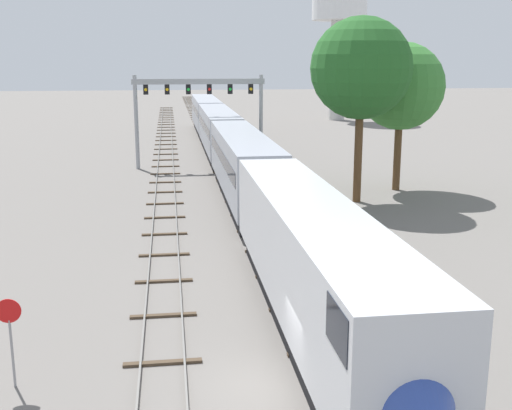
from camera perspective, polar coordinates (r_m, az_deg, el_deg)
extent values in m
plane|color=slate|center=(20.25, 1.90, -16.10)|extent=(400.00, 400.00, 0.00)
cube|color=slate|center=(78.17, -4.62, 5.74)|extent=(0.07, 200.00, 0.16)
cube|color=slate|center=(78.27, -3.56, 5.76)|extent=(0.07, 200.00, 0.16)
cube|color=#473828|center=(22.34, 6.21, -13.10)|extent=(2.60, 0.24, 0.10)
cube|color=#473828|center=(25.90, 4.06, -9.28)|extent=(2.60, 0.24, 0.10)
cube|color=#473828|center=(29.57, 2.46, -6.39)|extent=(2.60, 0.24, 0.10)
cube|color=#473828|center=(33.31, 1.24, -4.13)|extent=(2.60, 0.24, 0.10)
cube|color=#473828|center=(37.11, 0.27, -2.34)|extent=(2.60, 0.24, 0.10)
cube|color=#473828|center=(40.95, -0.52, -0.87)|extent=(2.60, 0.24, 0.10)
cube|color=#473828|center=(44.81, -1.17, 0.34)|extent=(2.60, 0.24, 0.10)
cube|color=#473828|center=(48.70, -1.72, 1.35)|extent=(2.60, 0.24, 0.10)
cube|color=#473828|center=(52.61, -2.19, 2.22)|extent=(2.60, 0.24, 0.10)
cube|color=#473828|center=(56.52, -2.59, 2.97)|extent=(2.60, 0.24, 0.10)
cube|color=#473828|center=(60.45, -2.94, 3.62)|extent=(2.60, 0.24, 0.10)
cube|color=#473828|center=(64.39, -3.25, 4.19)|extent=(2.60, 0.24, 0.10)
cube|color=#473828|center=(68.33, -3.53, 4.69)|extent=(2.60, 0.24, 0.10)
cube|color=#473828|center=(72.28, -3.77, 5.14)|extent=(2.60, 0.24, 0.10)
cube|color=#473828|center=(76.24, -3.99, 5.54)|extent=(2.60, 0.24, 0.10)
cube|color=#473828|center=(80.20, -4.19, 5.91)|extent=(2.60, 0.24, 0.10)
cube|color=#473828|center=(84.16, -4.37, 6.24)|extent=(2.60, 0.24, 0.10)
cube|color=#473828|center=(88.13, -4.53, 6.53)|extent=(2.60, 0.24, 0.10)
cube|color=#473828|center=(92.10, -4.68, 6.81)|extent=(2.60, 0.24, 0.10)
cube|color=#473828|center=(96.07, -4.82, 7.06)|extent=(2.60, 0.24, 0.10)
cube|color=#473828|center=(100.05, -4.94, 7.29)|extent=(2.60, 0.24, 0.10)
cube|color=#473828|center=(104.03, -5.06, 7.50)|extent=(2.60, 0.24, 0.10)
cube|color=#473828|center=(108.00, -5.17, 7.70)|extent=(2.60, 0.24, 0.10)
cube|color=#473828|center=(111.98, -5.27, 7.88)|extent=(2.60, 0.24, 0.10)
cube|color=#473828|center=(115.96, -5.36, 8.05)|extent=(2.60, 0.24, 0.10)
cube|color=#473828|center=(119.95, -5.45, 8.21)|extent=(2.60, 0.24, 0.10)
cube|color=#473828|center=(123.93, -5.53, 8.36)|extent=(2.60, 0.24, 0.10)
cube|color=#473828|center=(127.92, -5.61, 8.50)|extent=(2.60, 0.24, 0.10)
cube|color=#473828|center=(131.90, -5.68, 8.63)|extent=(2.60, 0.24, 0.10)
cube|color=#473828|center=(135.89, -5.75, 8.76)|extent=(2.60, 0.24, 0.10)
cube|color=#473828|center=(139.88, -5.81, 8.87)|extent=(2.60, 0.24, 0.10)
cube|color=#473828|center=(143.86, -5.88, 8.98)|extent=(2.60, 0.24, 0.10)
cube|color=#473828|center=(147.85, -5.93, 9.09)|extent=(2.60, 0.24, 0.10)
cube|color=#473828|center=(151.84, -5.99, 9.18)|extent=(2.60, 0.24, 0.10)
cube|color=#473828|center=(155.83, -6.04, 9.28)|extent=(2.60, 0.24, 0.10)
cube|color=#473828|center=(159.82, -6.09, 9.37)|extent=(2.60, 0.24, 0.10)
cube|color=#473828|center=(163.81, -6.14, 9.45)|extent=(2.60, 0.24, 0.10)
cube|color=#473828|center=(167.80, -6.18, 9.53)|extent=(2.60, 0.24, 0.10)
cube|color=#473828|center=(171.79, -6.22, 9.61)|extent=(2.60, 0.24, 0.10)
cube|color=#473828|center=(175.79, -6.26, 9.68)|extent=(2.60, 0.24, 0.10)
cube|color=slate|center=(58.27, -8.89, 3.16)|extent=(0.07, 160.00, 0.16)
cube|color=slate|center=(58.26, -7.47, 3.20)|extent=(0.07, 160.00, 0.16)
cube|color=#473828|center=(21.77, -8.42, -13.91)|extent=(2.60, 0.24, 0.10)
cube|color=#473828|center=(25.40, -8.36, -9.85)|extent=(2.60, 0.24, 0.10)
cube|color=#473828|center=(29.14, -8.32, -6.81)|extent=(2.60, 0.24, 0.10)
cube|color=#473828|center=(32.93, -8.28, -4.47)|extent=(2.60, 0.24, 0.10)
cube|color=#473828|center=(36.77, -8.26, -2.62)|extent=(2.60, 0.24, 0.10)
cube|color=#473828|center=(40.64, -8.24, -1.12)|extent=(2.60, 0.24, 0.10)
cube|color=#473828|center=(44.53, -8.22, 0.12)|extent=(2.60, 0.24, 0.10)
cube|color=#473828|center=(48.44, -8.20, 1.16)|extent=(2.60, 0.24, 0.10)
cube|color=#473828|center=(52.37, -8.19, 2.05)|extent=(2.60, 0.24, 0.10)
cube|color=#473828|center=(56.30, -8.18, 2.81)|extent=(2.60, 0.24, 0.10)
cube|color=#473828|center=(60.24, -8.17, 3.47)|extent=(2.60, 0.24, 0.10)
cube|color=#473828|center=(64.19, -8.16, 4.05)|extent=(2.60, 0.24, 0.10)
cube|color=#473828|center=(68.15, -8.16, 4.56)|extent=(2.60, 0.24, 0.10)
cube|color=#473828|center=(72.11, -8.15, 5.02)|extent=(2.60, 0.24, 0.10)
cube|color=#473828|center=(76.07, -8.14, 5.43)|extent=(2.60, 0.24, 0.10)
cube|color=#473828|center=(80.04, -8.14, 5.80)|extent=(2.60, 0.24, 0.10)
cube|color=#473828|center=(84.01, -8.13, 6.13)|extent=(2.60, 0.24, 0.10)
cube|color=#473828|center=(87.99, -8.13, 6.44)|extent=(2.60, 0.24, 0.10)
cube|color=#473828|center=(91.96, -8.12, 6.71)|extent=(2.60, 0.24, 0.10)
cube|color=#473828|center=(95.94, -8.12, 6.97)|extent=(2.60, 0.24, 0.10)
cube|color=#473828|center=(99.92, -8.12, 7.20)|extent=(2.60, 0.24, 0.10)
cube|color=#473828|center=(103.90, -8.11, 7.42)|extent=(2.60, 0.24, 0.10)
cube|color=#473828|center=(107.89, -8.11, 7.62)|extent=(2.60, 0.24, 0.10)
cube|color=#473828|center=(111.87, -8.11, 7.80)|extent=(2.60, 0.24, 0.10)
cube|color=#473828|center=(115.86, -8.11, 7.98)|extent=(2.60, 0.24, 0.10)
cube|color=#473828|center=(119.84, -8.10, 8.14)|extent=(2.60, 0.24, 0.10)
cube|color=#473828|center=(123.83, -8.10, 8.29)|extent=(2.60, 0.24, 0.10)
cube|color=#473828|center=(127.82, -8.10, 8.43)|extent=(2.60, 0.24, 0.10)
cube|color=#473828|center=(131.81, -8.10, 8.56)|extent=(2.60, 0.24, 0.10)
cube|color=#473828|center=(135.79, -8.10, 8.69)|extent=(2.60, 0.24, 0.10)
cube|color=silver|center=(23.45, 4.97, -4.29)|extent=(3.00, 20.78, 3.80)
cube|color=black|center=(14.79, 13.03, -10.46)|extent=(3.04, 1.80, 1.10)
cube|color=black|center=(24.27, 4.86, -9.71)|extent=(2.52, 18.70, 1.00)
cube|color=#9EA3AD|center=(44.44, -1.21, 3.97)|extent=(3.00, 20.78, 3.80)
cube|color=black|center=(44.38, -1.22, 4.48)|extent=(3.04, 19.12, 0.90)
cube|color=black|center=(44.88, -1.20, 0.94)|extent=(2.52, 18.70, 1.00)
cube|color=#9EA3AD|center=(65.95, -3.42, 6.89)|extent=(3.00, 20.78, 3.80)
cube|color=black|center=(65.91, -3.43, 7.24)|extent=(3.04, 19.12, 0.90)
cube|color=black|center=(66.24, -3.39, 4.83)|extent=(2.52, 18.70, 1.00)
cube|color=#9EA3AD|center=(87.59, -4.55, 8.37)|extent=(3.00, 20.78, 3.80)
cube|color=black|center=(87.55, -4.56, 8.63)|extent=(3.04, 19.12, 0.90)
cube|color=black|center=(87.81, -4.52, 6.81)|extent=(2.52, 18.70, 1.00)
cylinder|color=#999BA0|center=(59.07, -10.75, 7.32)|extent=(0.36, 0.36, 8.54)
cylinder|color=#999BA0|center=(59.61, 0.45, 7.59)|extent=(0.36, 0.36, 8.54)
cube|color=#999BA0|center=(58.83, -5.20, 11.05)|extent=(12.10, 0.36, 0.50)
cube|color=black|center=(58.87, -9.92, 10.23)|extent=(0.44, 0.32, 0.90)
sphere|color=yellow|center=(58.68, -9.93, 10.22)|extent=(0.28, 0.28, 0.28)
cube|color=black|center=(58.84, -8.03, 10.29)|extent=(0.44, 0.32, 0.90)
sphere|color=yellow|center=(58.65, -8.03, 10.29)|extent=(0.28, 0.28, 0.28)
cube|color=black|center=(58.86, -6.13, 10.35)|extent=(0.44, 0.32, 0.90)
sphere|color=green|center=(58.68, -6.13, 10.34)|extent=(0.28, 0.28, 0.28)
cube|color=black|center=(58.96, -4.24, 10.39)|extent=(0.44, 0.32, 0.90)
sphere|color=red|center=(58.77, -4.23, 10.38)|extent=(0.28, 0.28, 0.28)
cube|color=black|center=(59.11, -2.35, 10.42)|extent=(0.44, 0.32, 0.90)
sphere|color=green|center=(58.92, -2.34, 10.41)|extent=(0.28, 0.28, 0.28)
cube|color=black|center=(59.32, -0.48, 10.44)|extent=(0.44, 0.32, 0.90)
sphere|color=yellow|center=(59.14, -0.46, 10.43)|extent=(0.28, 0.28, 0.28)
cylinder|color=beige|center=(107.86, 7.39, 11.92)|extent=(2.60, 2.60, 16.18)
cylinder|color=white|center=(108.23, 7.56, 17.65)|extent=(8.91, 8.91, 5.44)
cylinder|color=gray|center=(21.11, -21.14, -12.41)|extent=(0.08, 0.08, 2.20)
cylinder|color=red|center=(20.56, -21.47, -8.90)|extent=(0.76, 0.03, 0.76)
cylinder|color=brown|center=(49.82, 12.65, 4.54)|extent=(0.56, 0.56, 5.64)
sphere|color=#387A33|center=(49.36, 12.94, 10.41)|extent=(6.54, 6.54, 6.54)
cylinder|color=brown|center=(44.92, 9.21, 4.59)|extent=(0.56, 0.56, 6.86)
sphere|color=#235B23|center=(44.47, 9.49, 12.09)|extent=(6.97, 6.97, 6.97)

